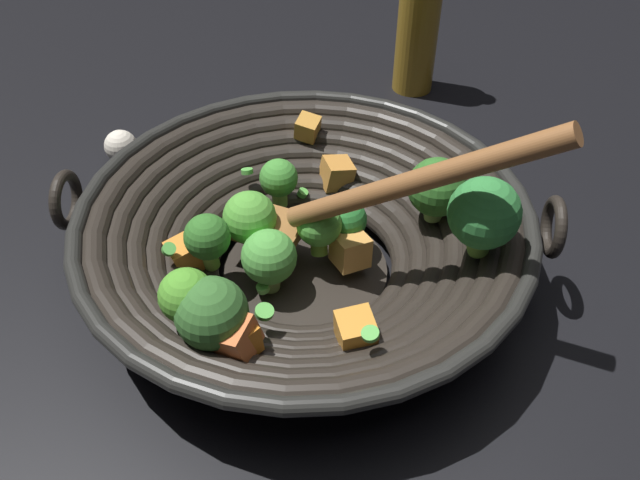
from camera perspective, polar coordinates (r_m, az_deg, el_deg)
name	(u,v)px	position (r m, az deg, el deg)	size (l,w,h in m)	color
ground_plane	(306,275)	(0.62, -1.27, -3.10)	(4.00, 4.00, 0.00)	black
wok	(306,234)	(0.58, -1.24, 0.55)	(0.40, 0.42, 0.22)	black
cooking_oil_bottle	(419,12)	(0.86, 8.65, 19.00)	(0.05, 0.05, 0.25)	#AD7F23
garlic_bulb	(121,146)	(0.78, -16.93, 7.81)	(0.04, 0.04, 0.04)	silver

